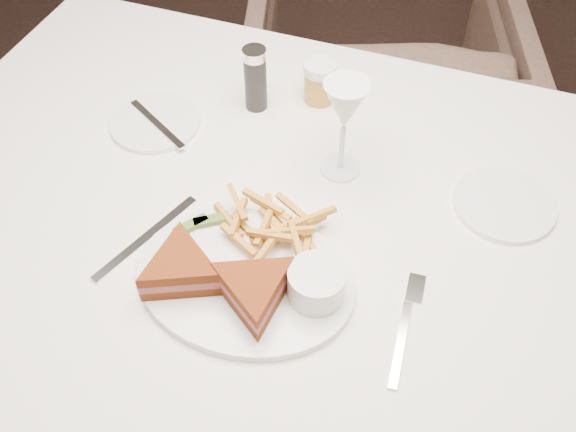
{
  "coord_description": "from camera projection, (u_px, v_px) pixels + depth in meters",
  "views": [
    {
      "loc": [
        0.33,
        -0.25,
        1.51
      ],
      "look_at": [
        0.21,
        0.34,
        0.8
      ],
      "focal_mm": 40.0,
      "sensor_mm": 36.0,
      "label": 1
    }
  ],
  "objects": [
    {
      "name": "table_setting",
      "position": [
        272.0,
        218.0,
        0.95
      ],
      "size": [
        0.77,
        0.68,
        0.18
      ],
      "color": "white",
      "rests_on": "table"
    },
    {
      "name": "table",
      "position": [
        293.0,
        334.0,
        1.3
      ],
      "size": [
        1.47,
        1.08,
        0.75
      ],
      "primitive_type": "cube",
      "rotation": [
        0.0,
        0.0,
        -0.13
      ],
      "color": "white",
      "rests_on": "ground"
    },
    {
      "name": "chair_far",
      "position": [
        376.0,
        85.0,
        1.84
      ],
      "size": [
        0.8,
        0.76,
        0.73
      ],
      "primitive_type": "imported",
      "rotation": [
        0.0,
        0.0,
        3.3
      ],
      "color": "#4D382F",
      "rests_on": "ground"
    }
  ]
}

